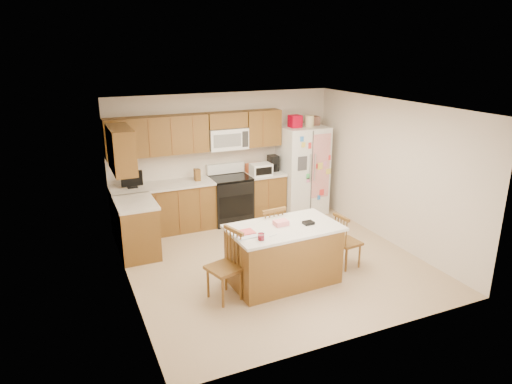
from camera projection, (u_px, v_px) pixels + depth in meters
name	position (u px, v px, depth m)	size (l,w,h in m)	color
ground	(273.00, 261.00, 7.43)	(4.50, 4.50, 0.00)	tan
room_shell	(274.00, 176.00, 6.99)	(4.60, 4.60, 2.52)	beige
cabinetry	(182.00, 185.00, 8.34)	(3.36, 1.56, 2.15)	brown
stove	(230.00, 198.00, 8.98)	(0.76, 0.65, 1.13)	black
refrigerator	(302.00, 169.00, 9.39)	(0.90, 0.79, 2.04)	white
island	(283.00, 254.00, 6.66)	(1.64, 1.00, 0.97)	brown
windsor_chair_left	(226.00, 267.00, 6.21)	(0.51, 0.53, 1.00)	brown
windsor_chair_back	(269.00, 237.00, 7.16)	(0.47, 0.45, 1.00)	brown
windsor_chair_right	(346.00, 242.00, 7.14)	(0.40, 0.42, 0.88)	brown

